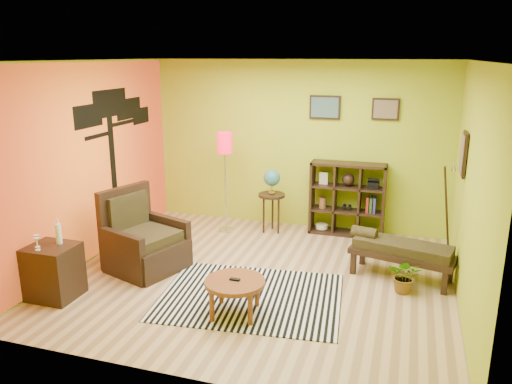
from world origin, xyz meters
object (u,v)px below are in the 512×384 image
(globe_table, at_px, (272,185))
(floor_lamp, at_px, (225,152))
(coffee_table, at_px, (235,285))
(cube_shelf, at_px, (348,199))
(side_cabinet, at_px, (54,271))
(potted_plant, at_px, (405,279))
(armchair, at_px, (143,245))
(bench, at_px, (399,250))

(globe_table, bearing_deg, floor_lamp, -166.79)
(coffee_table, xyz_separation_m, cube_shelf, (0.87, 3.04, 0.24))
(coffee_table, distance_m, side_cabinet, 2.26)
(side_cabinet, xyz_separation_m, globe_table, (1.90, 3.03, 0.47))
(coffee_table, relative_size, side_cabinet, 0.70)
(side_cabinet, distance_m, cube_shelf, 4.54)
(cube_shelf, bearing_deg, potted_plant, -62.94)
(globe_table, distance_m, cube_shelf, 1.26)
(armchair, bearing_deg, floor_lamp, 72.18)
(coffee_table, distance_m, armchair, 1.86)
(coffee_table, relative_size, globe_table, 0.64)
(globe_table, bearing_deg, armchair, -124.18)
(potted_plant, bearing_deg, armchair, -175.25)
(globe_table, bearing_deg, side_cabinet, -122.05)
(side_cabinet, distance_m, bench, 4.38)
(cube_shelf, xyz_separation_m, bench, (0.87, -1.47, -0.20))
(bench, relative_size, potted_plant, 3.15)
(armchair, relative_size, potted_plant, 2.58)
(globe_table, relative_size, cube_shelf, 0.89)
(bench, xyz_separation_m, potted_plant, (0.10, -0.42, -0.22))
(coffee_table, relative_size, bench, 0.49)
(coffee_table, xyz_separation_m, potted_plant, (1.84, 1.14, -0.19))
(floor_lamp, distance_m, potted_plant, 3.48)
(floor_lamp, relative_size, bench, 1.18)
(globe_table, height_order, potted_plant, globe_table)
(armchair, xyz_separation_m, bench, (3.39, 0.71, 0.06))
(side_cabinet, distance_m, globe_table, 3.61)
(floor_lamp, bearing_deg, coffee_table, -67.23)
(side_cabinet, xyz_separation_m, bench, (3.98, 1.82, 0.06))
(armchair, relative_size, bench, 0.82)
(cube_shelf, bearing_deg, floor_lamp, -167.51)
(coffee_table, height_order, bench, bench)
(armchair, bearing_deg, globe_table, 55.82)
(cube_shelf, bearing_deg, side_cabinet, -133.42)
(coffee_table, relative_size, cube_shelf, 0.57)
(potted_plant, bearing_deg, cube_shelf, 117.06)
(bench, distance_m, potted_plant, 0.49)
(floor_lamp, relative_size, potted_plant, 3.72)
(globe_table, distance_m, bench, 2.45)
(globe_table, relative_size, bench, 0.76)
(armchair, relative_size, floor_lamp, 0.69)
(armchair, xyz_separation_m, floor_lamp, (0.56, 1.75, 1.01))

